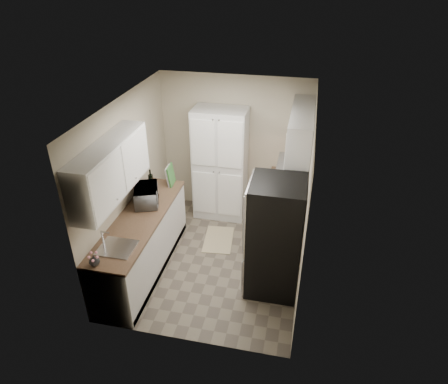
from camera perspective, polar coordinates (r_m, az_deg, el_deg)
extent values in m
plane|color=#665B4C|center=(6.40, -1.34, -9.44)|extent=(3.20, 3.20, 0.00)
cube|color=beige|center=(7.09, 1.55, 6.61)|extent=(2.60, 0.04, 2.50)
cube|color=beige|center=(4.43, -6.41, -9.84)|extent=(2.60, 0.04, 2.50)
cube|color=beige|center=(6.09, -13.47, 1.59)|extent=(0.04, 3.20, 2.50)
cube|color=beige|center=(5.56, 11.64, -1.12)|extent=(0.04, 3.20, 2.50)
cube|color=silver|center=(5.18, -1.68, 12.38)|extent=(2.60, 3.20, 0.04)
cube|color=silver|center=(5.17, -15.86, 3.14)|extent=(0.33, 1.60, 0.70)
cube|color=silver|center=(6.02, 10.93, 8.25)|extent=(0.33, 1.55, 0.58)
cube|color=#99999E|center=(5.78, 9.79, 3.39)|extent=(0.45, 0.76, 0.13)
cube|color=#B7B7BC|center=(5.29, -15.04, -7.72)|extent=(0.45, 0.40, 0.02)
cube|color=brown|center=(6.28, -12.53, 1.87)|extent=(0.02, 0.22, 0.22)
cube|color=silver|center=(6.98, -0.53, 3.96)|extent=(0.90, 0.55, 2.00)
cube|color=silver|center=(6.08, -11.54, -7.33)|extent=(0.60, 2.30, 0.88)
cube|color=brown|center=(5.82, -12.00, -3.73)|extent=(0.63, 2.33, 0.04)
cube|color=silver|center=(7.00, 8.81, -1.56)|extent=(0.60, 0.80, 0.88)
cube|color=brown|center=(6.77, 9.11, 1.75)|extent=(0.63, 0.83, 0.04)
cube|color=#B7B7BC|center=(6.33, 8.05, -5.20)|extent=(0.64, 0.76, 0.90)
cube|color=black|center=(6.07, 8.36, -1.62)|extent=(0.66, 0.78, 0.03)
cube|color=black|center=(6.01, 11.18, -1.06)|extent=(0.06, 0.76, 0.22)
cube|color=#F2AA9C|center=(6.18, 4.58, -4.79)|extent=(0.01, 0.16, 0.42)
cube|color=#EEE8C3|center=(6.38, 4.89, -3.58)|extent=(0.01, 0.16, 0.42)
cube|color=#B7B7BC|center=(5.45, 7.26, -6.51)|extent=(0.70, 0.72, 1.70)
imported|color=#B4B4B9|center=(6.04, -11.02, -0.47)|extent=(0.49, 0.58, 0.28)
cylinder|color=black|center=(6.43, -10.42, 1.70)|extent=(0.08, 0.08, 0.30)
imported|color=white|center=(5.07, -18.06, -9.27)|extent=(0.13, 0.13, 0.13)
cube|color=#3A8038|center=(6.49, -7.56, 2.41)|extent=(0.04, 0.27, 0.33)
cube|color=silver|center=(6.68, 10.01, 2.37)|extent=(0.38, 0.42, 0.20)
cube|color=tan|center=(6.78, -0.78, -6.80)|extent=(0.54, 0.79, 0.01)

